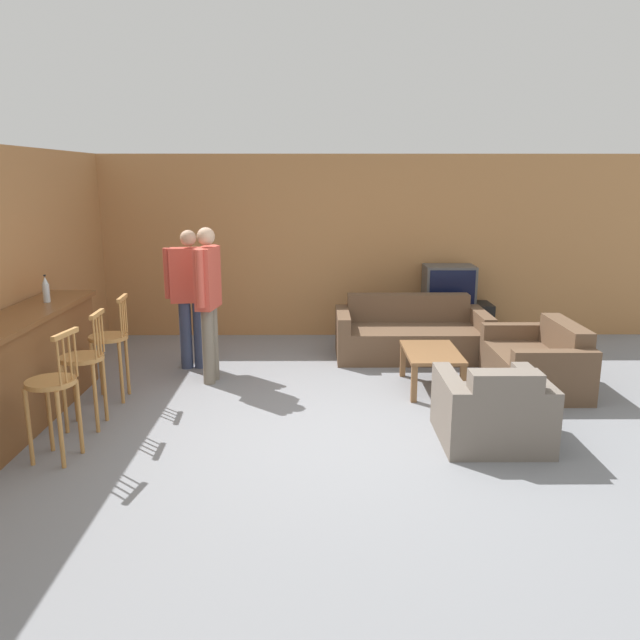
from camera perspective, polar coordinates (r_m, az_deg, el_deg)
ground_plane at (r=5.84m, az=1.28°, el=-10.15°), size 24.00×24.00×0.00m
wall_back at (r=9.04m, az=0.68°, el=6.70°), size 9.40×0.08×2.60m
wall_left at (r=7.43m, az=-25.10°, el=4.08°), size 0.08×8.62×2.60m
bar_counter at (r=6.43m, az=-25.89°, el=-4.33°), size 0.55×2.82×1.04m
bar_chair_near at (r=5.53m, az=-23.20°, el=-6.06°), size 0.46×0.46×1.10m
bar_chair_mid at (r=6.15m, az=-20.75°, el=-3.99°), size 0.41×0.41×1.10m
bar_chair_far at (r=6.82m, az=-18.62°, el=-2.17°), size 0.42×0.42×1.10m
couch_far at (r=8.20m, az=8.29°, el=-1.41°), size 1.94×0.95×0.76m
armchair_near at (r=5.73m, az=15.48°, el=-8.12°), size 0.90×0.90×0.75m
loveseat_right at (r=7.34m, az=19.29°, el=-3.76°), size 0.87×1.33×0.73m
coffee_table at (r=6.96m, az=10.16°, el=-3.32°), size 0.59×0.93×0.43m
tv_unit at (r=9.08m, az=11.54°, el=-0.15°), size 1.23×0.47×0.54m
tv at (r=8.97m, az=11.70°, el=3.20°), size 0.69×0.48×0.54m
bottle at (r=6.94m, az=-23.77°, el=2.55°), size 0.07×0.07×0.28m
person_by_window at (r=7.62m, az=-11.74°, el=2.54°), size 0.60×0.25×1.68m
person_by_counter at (r=7.05m, az=-10.18°, el=2.19°), size 0.24×0.56×1.76m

